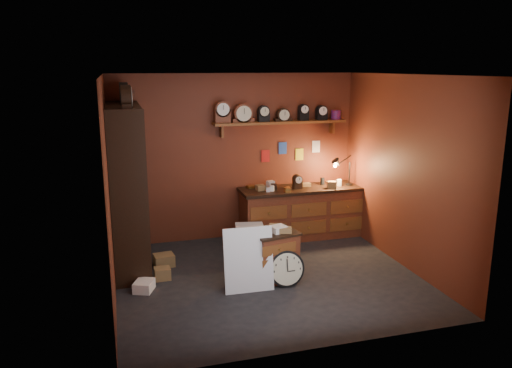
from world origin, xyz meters
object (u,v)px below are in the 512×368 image
(shelving_unit, at_px, (125,181))
(workbench, at_px, (302,209))
(low_cabinet, at_px, (274,253))
(big_round_clock, at_px, (286,269))

(shelving_unit, relative_size, workbench, 1.23)
(shelving_unit, relative_size, low_cabinet, 3.38)
(workbench, xyz_separation_m, big_round_clock, (-0.90, -1.78, -0.24))
(shelving_unit, bearing_deg, low_cabinet, -28.94)
(workbench, height_order, low_cabinet, workbench)
(workbench, bearing_deg, big_round_clock, -116.86)
(shelving_unit, xyz_separation_m, low_cabinet, (1.85, -1.02, -0.88))
(shelving_unit, height_order, big_round_clock, shelving_unit)
(workbench, bearing_deg, low_cabinet, -123.13)
(shelving_unit, bearing_deg, workbench, 9.87)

